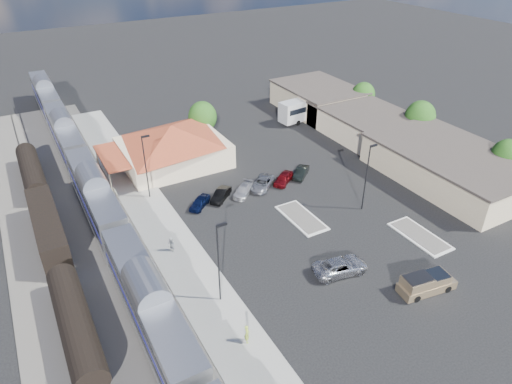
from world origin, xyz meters
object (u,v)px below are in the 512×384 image
pickup_truck (427,283)px  coach_bus (310,107)px  station_depot (172,145)px  suv (341,266)px

pickup_truck → coach_bus: bearing=-12.4°
station_depot → coach_bus: station_depot is taller
station_depot → suv: station_depot is taller
suv → coach_bus: (22.19, 37.33, 1.55)m
station_depot → pickup_truck: (12.18, -38.81, -2.17)m
pickup_truck → station_depot: bearing=25.6°
station_depot → suv: bearing=-78.9°
pickup_truck → suv: pickup_truck is taller
coach_bus → suv: bearing=143.3°
station_depot → coach_bus: size_ratio=1.41×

